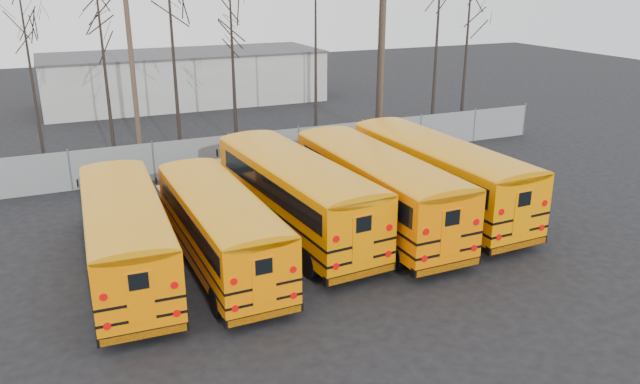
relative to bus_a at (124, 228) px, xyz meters
name	(u,v)px	position (x,y,z in m)	size (l,w,h in m)	color
ground	(320,258)	(6.72, -1.40, -1.80)	(120.00, 120.00, 0.00)	black
fence	(229,153)	(6.72, 10.60, -0.80)	(40.00, 0.04, 2.00)	gray
distant_building	(185,78)	(8.72, 30.60, 0.20)	(22.00, 8.00, 4.00)	#B7B7B2
bus_a	(124,228)	(0.00, 0.00, 0.00)	(2.99, 11.11, 3.08)	black
bus_b	(218,221)	(3.16, -0.52, -0.05)	(2.67, 10.73, 2.99)	black
bus_c	(293,188)	(6.71, 1.21, 0.16)	(3.65, 12.14, 3.35)	black
bus_d	(374,183)	(10.00, 0.51, 0.16)	(2.95, 12.06, 3.36)	black
bus_e	(435,169)	(13.33, 1.01, 0.18)	(3.27, 12.20, 3.39)	black
utility_pole_left	(132,64)	(3.06, 18.03, 3.22)	(1.73, 0.48, 9.78)	brown
utility_pole_right	(382,55)	(17.97, 14.29, 3.41)	(1.74, 0.76, 10.15)	#453627
tree_0	(30,69)	(-2.43, 15.49, 3.56)	(0.26, 0.26, 10.72)	black
tree_1	(106,75)	(1.14, 13.81, 3.24)	(0.26, 0.26, 10.10)	black
tree_2	(172,43)	(4.90, 14.60, 4.68)	(0.26, 0.26, 12.97)	black
tree_3	(233,66)	(8.62, 15.79, 3.07)	(0.26, 0.26, 9.75)	black
tree_4	(316,47)	(13.52, 14.65, 4.10)	(0.26, 0.26, 11.80)	black
tree_5	(379,37)	(17.57, 14.03, 4.59)	(0.26, 0.26, 12.79)	black
tree_6	(437,42)	(21.08, 12.92, 4.24)	(0.26, 0.26, 12.08)	black
tree_7	(466,50)	(24.01, 13.74, 3.54)	(0.26, 0.26, 10.70)	black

